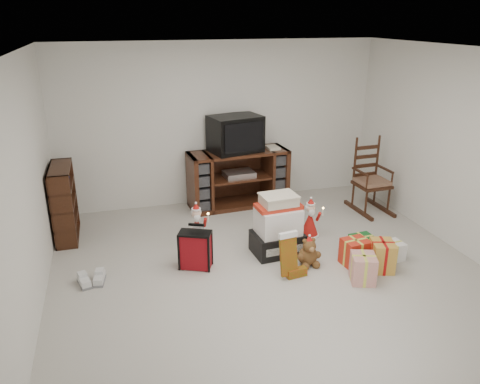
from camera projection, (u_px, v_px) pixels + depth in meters
name	position (u px, v px, depth m)	size (l,w,h in m)	color
room	(275.00, 173.00, 5.00)	(5.01, 5.01, 2.51)	#ACA79D
tv_stand	(238.00, 178.00, 7.31)	(1.57, 0.65, 0.88)	#452113
bookshelf	(64.00, 204.00, 6.22)	(0.27, 0.82, 1.00)	#3C1D10
rocking_chair	(370.00, 185.00, 7.15)	(0.51, 0.80, 1.17)	#3C1D10
gift_pile	(278.00, 228.00, 5.84)	(0.64, 0.49, 0.77)	black
red_suitcase	(195.00, 250.00, 5.52)	(0.40, 0.32, 0.54)	maroon
stocking	(289.00, 255.00, 5.30)	(0.26, 0.11, 0.57)	#127C0D
teddy_bear	(308.00, 253.00, 5.61)	(0.24, 0.21, 0.35)	brown
santa_figurine	(310.00, 222.00, 6.33)	(0.27, 0.26, 0.56)	#AE1712
mrs_claus_figurine	(197.00, 227.00, 6.15)	(0.28, 0.26, 0.56)	#AE1712
sneaker_pair	(92.00, 280.00, 5.25)	(0.33, 0.28, 0.09)	silver
gift_cluster	(372.00, 254.00, 5.62)	(0.82, 0.93, 0.28)	red
crt_television	(235.00, 134.00, 7.06)	(0.84, 0.69, 0.55)	black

